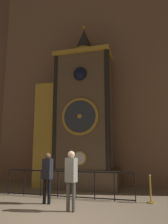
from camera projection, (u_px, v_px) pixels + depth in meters
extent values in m
plane|color=#847056|center=(56.00, 216.00, 6.13)|extent=(28.00, 28.00, 0.00)
cube|color=#846047|center=(97.00, 50.00, 12.89)|extent=(24.00, 0.30, 15.36)
cube|color=brown|center=(0.00, 73.00, 14.44)|extent=(0.90, 0.12, 13.82)
cube|color=brown|center=(84.00, 179.00, 10.66)|extent=(3.45, 1.61, 0.93)
cube|color=brown|center=(84.00, 109.00, 11.26)|extent=(2.76, 1.40, 5.99)
cube|color=gold|center=(83.00, 56.00, 11.66)|extent=(2.98, 1.54, 0.20)
cylinder|color=gold|center=(80.00, 158.00, 10.14)|extent=(0.65, 0.05, 0.65)
cylinder|color=silver|center=(80.00, 158.00, 10.11)|extent=(0.54, 0.03, 0.54)
cylinder|color=gold|center=(80.00, 116.00, 10.48)|extent=(1.82, 0.07, 1.82)
cylinder|color=#2D333D|center=(80.00, 116.00, 10.44)|extent=(1.57, 0.04, 1.57)
cylinder|color=gold|center=(79.00, 116.00, 10.42)|extent=(0.22, 0.03, 0.22)
cube|color=#3A2D21|center=(83.00, 77.00, 11.35)|extent=(0.88, 0.42, 0.88)
sphere|color=black|center=(80.00, 74.00, 10.94)|extent=(0.71, 0.71, 0.71)
cylinder|color=black|center=(55.00, 109.00, 11.03)|extent=(0.27, 0.27, 5.99)
cylinder|color=black|center=(107.00, 106.00, 10.32)|extent=(0.27, 0.27, 5.99)
cylinder|color=gold|center=(84.00, 52.00, 11.81)|extent=(1.00, 1.00, 0.30)
cone|color=black|center=(84.00, 40.00, 11.94)|extent=(0.95, 0.95, 1.20)
sphere|color=gold|center=(84.00, 28.00, 12.06)|extent=(0.20, 0.20, 0.20)
cube|color=#4C3828|center=(49.00, 135.00, 11.62)|extent=(1.07, 1.19, 5.32)
cube|color=gold|center=(44.00, 134.00, 11.04)|extent=(1.12, 0.06, 5.32)
cylinder|color=black|center=(9.00, 182.00, 9.31)|extent=(0.04, 0.04, 1.03)
cylinder|color=black|center=(24.00, 182.00, 9.11)|extent=(0.04, 0.04, 1.03)
cylinder|color=black|center=(41.00, 183.00, 8.90)|extent=(0.04, 0.04, 1.03)
cylinder|color=black|center=(58.00, 184.00, 8.70)|extent=(0.04, 0.04, 1.03)
cylinder|color=black|center=(76.00, 185.00, 8.50)|extent=(0.04, 0.04, 1.03)
cylinder|color=black|center=(95.00, 185.00, 8.29)|extent=(0.04, 0.04, 1.03)
cylinder|color=black|center=(114.00, 186.00, 8.09)|extent=(0.04, 0.04, 1.03)
cylinder|color=black|center=(135.00, 187.00, 7.88)|extent=(0.04, 0.04, 1.03)
cylinder|color=black|center=(67.00, 171.00, 8.68)|extent=(5.27, 0.05, 0.05)
cylinder|color=black|center=(67.00, 196.00, 8.52)|extent=(5.27, 0.04, 0.04)
cylinder|color=black|center=(45.00, 191.00, 7.65)|extent=(0.11, 0.11, 0.83)
cylinder|color=black|center=(49.00, 192.00, 7.60)|extent=(0.11, 0.11, 0.83)
cube|color=black|center=(47.00, 169.00, 7.76)|extent=(0.38, 0.28, 0.71)
sphere|color=brown|center=(48.00, 156.00, 7.84)|extent=(0.20, 0.20, 0.20)
cylinder|color=#58554F|center=(68.00, 197.00, 6.69)|extent=(0.11, 0.11, 0.86)
cylinder|color=#58554F|center=(74.00, 197.00, 6.65)|extent=(0.11, 0.11, 0.86)
cube|color=gray|center=(71.00, 170.00, 6.81)|extent=(0.39, 0.31, 0.73)
sphere|color=beige|center=(71.00, 155.00, 6.89)|extent=(0.22, 0.22, 0.22)
cylinder|color=#B28E33|center=(151.00, 203.00, 7.69)|extent=(0.28, 0.28, 0.04)
cylinder|color=#B28E33|center=(151.00, 190.00, 7.76)|extent=(0.06, 0.06, 0.89)
sphere|color=#B28E33|center=(150.00, 176.00, 7.85)|extent=(0.09, 0.09, 0.09)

